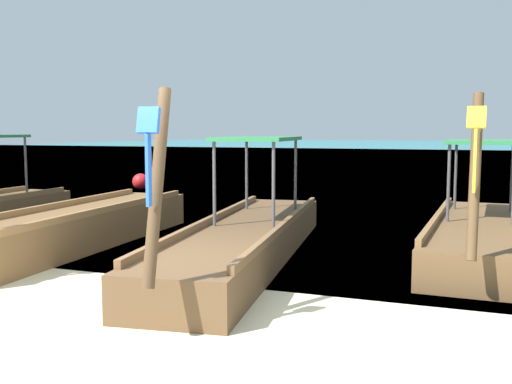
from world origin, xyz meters
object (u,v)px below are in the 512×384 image
Objects in this scene: longtail_boat_red_ribbon at (81,227)px; mooring_buoy_far at (141,182)px; longtail_boat_blue_ribbon at (246,238)px; longtail_boat_yellow_ribbon at (479,234)px.

mooring_buoy_far is at bearing 116.07° from longtail_boat_red_ribbon.
mooring_buoy_far is at bearing 130.09° from longtail_boat_blue_ribbon.
longtail_boat_red_ribbon reaches higher than longtail_boat_yellow_ribbon.
longtail_boat_blue_ribbon is at bearing -49.91° from mooring_buoy_far.
longtail_boat_red_ribbon reaches higher than mooring_buoy_far.
longtail_boat_yellow_ribbon is at bearing 14.79° from longtail_boat_red_ribbon.
longtail_boat_yellow_ribbon is (3.33, 1.60, 0.00)m from longtail_boat_blue_ribbon.
longtail_boat_yellow_ribbon is 10.73× the size of mooring_buoy_far.
longtail_boat_red_ribbon is 1.04× the size of longtail_boat_yellow_ribbon.
mooring_buoy_far is (-10.62, 7.05, -0.05)m from longtail_boat_yellow_ribbon.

